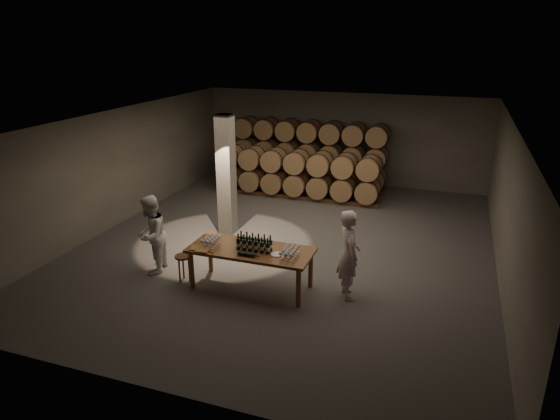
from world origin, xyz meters
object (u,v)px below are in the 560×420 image
(tasting_table, at_px, (251,253))
(stool, at_px, (183,260))
(person_man, at_px, (349,254))
(person_woman, at_px, (151,235))
(notebook_near, at_px, (202,251))
(bottle_cluster, at_px, (254,244))
(plate, at_px, (277,254))

(tasting_table, distance_m, stool, 1.55)
(tasting_table, height_order, person_man, person_man)
(person_woman, bearing_deg, notebook_near, 61.69)
(stool, bearing_deg, bottle_cluster, 5.97)
(person_man, bearing_deg, notebook_near, 78.97)
(bottle_cluster, bearing_deg, notebook_near, -157.62)
(tasting_table, relative_size, plate, 9.98)
(bottle_cluster, distance_m, plate, 0.53)
(plate, distance_m, person_man, 1.45)
(notebook_near, bearing_deg, tasting_table, 22.38)
(notebook_near, distance_m, person_man, 3.00)
(plate, xyz_separation_m, person_man, (1.39, 0.41, 0.03))
(plate, relative_size, notebook_near, 0.96)
(stool, height_order, person_woman, person_woman)
(notebook_near, height_order, stool, notebook_near)
(plate, height_order, person_man, person_man)
(plate, distance_m, person_woman, 3.00)
(tasting_table, xyz_separation_m, stool, (-1.50, -0.21, -0.30))
(bottle_cluster, distance_m, stool, 1.70)
(bottle_cluster, relative_size, notebook_near, 2.73)
(person_man, bearing_deg, tasting_table, 73.22)
(tasting_table, distance_m, bottle_cluster, 0.25)
(notebook_near, bearing_deg, bottle_cluster, 18.25)
(plate, distance_m, stool, 2.16)
(plate, height_order, person_woman, person_woman)
(notebook_near, relative_size, stool, 0.45)
(bottle_cluster, bearing_deg, person_man, 10.61)
(tasting_table, height_order, person_woman, person_woman)
(tasting_table, height_order, plate, plate)
(bottle_cluster, xyz_separation_m, person_woman, (-2.49, 0.01, -0.13))
(stool, xyz_separation_m, person_woman, (-0.89, 0.18, 0.41))
(tasting_table, xyz_separation_m, notebook_near, (-0.89, -0.45, 0.12))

